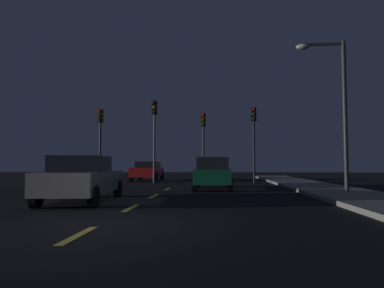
# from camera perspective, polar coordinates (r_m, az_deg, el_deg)

# --- Properties ---
(ground_plane) EXTENTS (80.00, 80.00, 0.00)m
(ground_plane) POSITION_cam_1_polar(r_m,az_deg,el_deg) (14.51, -5.72, -8.19)
(ground_plane) COLOR black
(sidewalk_curb_right) EXTENTS (3.00, 40.00, 0.15)m
(sidewalk_curb_right) POSITION_cam_1_polar(r_m,az_deg,el_deg) (15.18, 23.69, -7.43)
(sidewalk_curb_right) COLOR gray
(sidewalk_curb_right) RESTS_ON ground_plane
(lane_stripe_nearest) EXTENTS (0.16, 1.60, 0.01)m
(lane_stripe_nearest) POSITION_cam_1_polar(r_m,az_deg,el_deg) (6.64, -18.00, -13.89)
(lane_stripe_nearest) COLOR #EACC4C
(lane_stripe_nearest) RESTS_ON ground_plane
(lane_stripe_second) EXTENTS (0.16, 1.60, 0.01)m
(lane_stripe_second) POSITION_cam_1_polar(r_m,az_deg,el_deg) (10.22, -9.91, -10.20)
(lane_stripe_second) COLOR #EACC4C
(lane_stripe_second) RESTS_ON ground_plane
(lane_stripe_third) EXTENTS (0.16, 1.60, 0.01)m
(lane_stripe_third) POSITION_cam_1_polar(r_m,az_deg,el_deg) (13.92, -6.14, -8.38)
(lane_stripe_third) COLOR #EACC4C
(lane_stripe_third) RESTS_ON ground_plane
(lane_stripe_fourth) EXTENTS (0.16, 1.60, 0.01)m
(lane_stripe_fourth) POSITION_cam_1_polar(r_m,az_deg,el_deg) (17.67, -3.97, -7.30)
(lane_stripe_fourth) COLOR #EACC4C
(lane_stripe_fourth) RESTS_ON ground_plane
(traffic_signal_far_left) EXTENTS (0.32, 0.38, 4.90)m
(traffic_signal_far_left) POSITION_cam_1_polar(r_m,az_deg,el_deg) (24.15, -14.70, 2.03)
(traffic_signal_far_left) COLOR #2D2D30
(traffic_signal_far_left) RESTS_ON ground_plane
(traffic_signal_center_left) EXTENTS (0.32, 0.38, 5.43)m
(traffic_signal_center_left) POSITION_cam_1_polar(r_m,az_deg,el_deg) (23.28, -6.14, 2.97)
(traffic_signal_center_left) COLOR #4C4C51
(traffic_signal_center_left) RESTS_ON ground_plane
(traffic_signal_center_right) EXTENTS (0.32, 0.38, 4.58)m
(traffic_signal_center_right) POSITION_cam_1_polar(r_m,az_deg,el_deg) (22.88, 1.86, 1.68)
(traffic_signal_center_right) COLOR #2D2D30
(traffic_signal_center_right) RESTS_ON ground_plane
(traffic_signal_far_right) EXTENTS (0.32, 0.38, 4.92)m
(traffic_signal_far_right) POSITION_cam_1_polar(r_m,az_deg,el_deg) (23.02, 10.02, 2.26)
(traffic_signal_far_right) COLOR black
(traffic_signal_far_right) RESTS_ON ground_plane
(car_stopped_ahead) EXTENTS (1.84, 4.37, 1.58)m
(car_stopped_ahead) POSITION_cam_1_polar(r_m,az_deg,el_deg) (17.49, 3.42, -4.76)
(car_stopped_ahead) COLOR #0F4C2D
(car_stopped_ahead) RESTS_ON ground_plane
(car_adjacent_lane) EXTENTS (2.14, 4.61, 1.51)m
(car_adjacent_lane) POSITION_cam_1_polar(r_m,az_deg,el_deg) (12.17, -17.35, -5.36)
(car_adjacent_lane) COLOR gray
(car_adjacent_lane) RESTS_ON ground_plane
(car_oncoming_far) EXTENTS (1.96, 4.15, 1.44)m
(car_oncoming_far) POSITION_cam_1_polar(r_m,az_deg,el_deg) (26.40, -7.24, -4.34)
(car_oncoming_far) COLOR #B21919
(car_oncoming_far) RESTS_ON ground_plane
(street_lamp_right) EXTENTS (2.05, 0.36, 6.43)m
(street_lamp_right) POSITION_cam_1_polar(r_m,az_deg,el_deg) (15.99, 22.38, 6.67)
(street_lamp_right) COLOR #2D2D30
(street_lamp_right) RESTS_ON ground_plane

